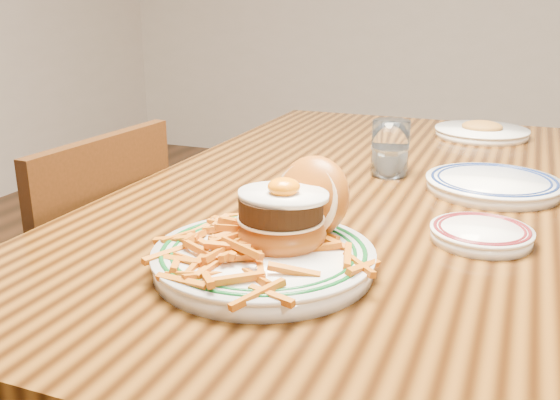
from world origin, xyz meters
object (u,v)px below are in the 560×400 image
at_px(side_plate, 481,233).
at_px(main_plate, 272,239).
at_px(chair_left, 76,309).
at_px(table, 350,225).

bearing_deg(side_plate, main_plate, -131.35).
relative_size(chair_left, main_plate, 2.57).
bearing_deg(table, main_plate, -89.56).
distance_m(table, side_plate, 0.37).
bearing_deg(table, side_plate, -39.49).
distance_m(table, main_plate, 0.45).
xyz_separation_m(table, side_plate, (0.27, -0.23, 0.10)).
bearing_deg(main_plate, chair_left, 175.91).
bearing_deg(main_plate, side_plate, 55.40).
xyz_separation_m(table, chair_left, (-0.56, -0.21, -0.20)).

